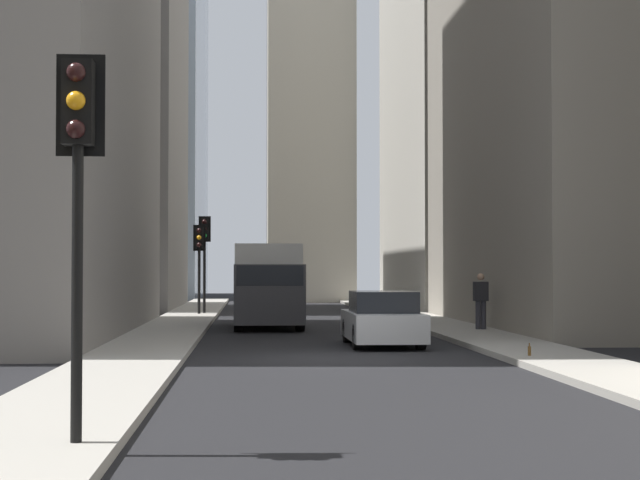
# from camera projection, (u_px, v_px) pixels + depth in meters

# --- Properties ---
(ground_plane) EXTENTS (135.00, 135.00, 0.00)m
(ground_plane) POSITION_uv_depth(u_px,v_px,m) (341.00, 358.00, 23.11)
(ground_plane) COLOR black
(sidewalk_right) EXTENTS (90.00, 2.20, 0.14)m
(sidewalk_right) POSITION_uv_depth(u_px,v_px,m) (136.00, 356.00, 22.82)
(sidewalk_right) COLOR #A8A399
(sidewalk_right) RESTS_ON ground_plane
(sidewalk_left) EXTENTS (90.00, 2.20, 0.14)m
(sidewalk_left) POSITION_uv_depth(u_px,v_px,m) (540.00, 354.00, 23.42)
(sidewalk_left) COLOR #A8A399
(sidewalk_left) RESTS_ON ground_plane
(building_left_far) EXTENTS (15.92, 10.50, 30.39)m
(building_left_far) POSITION_uv_depth(u_px,v_px,m) (494.00, 15.00, 54.10)
(building_left_far) COLOR #B7B2A5
(building_left_far) RESTS_ON ground_plane
(building_left_midfar) EXTENTS (18.42, 10.50, 18.25)m
(building_left_midfar) POSITION_uv_depth(u_px,v_px,m) (616.00, 62.00, 36.00)
(building_left_midfar) COLOR gray
(building_left_midfar) RESTS_ON ground_plane
(building_right_far) EXTENTS (14.43, 10.00, 20.73)m
(building_right_far) POSITION_uv_depth(u_px,v_px,m) (80.00, 104.00, 52.62)
(building_right_far) COLOR gray
(building_right_far) RESTS_ON ground_plane
(church_spire) EXTENTS (5.93, 5.93, 33.33)m
(church_spire) POSITION_uv_depth(u_px,v_px,m) (310.00, 28.00, 66.13)
(church_spire) COLOR beige
(church_spire) RESTS_ON ground_plane
(delivery_truck) EXTENTS (6.46, 2.25, 2.84)m
(delivery_truck) POSITION_uv_depth(u_px,v_px,m) (268.00, 285.00, 35.61)
(delivery_truck) COLOR silver
(delivery_truck) RESTS_ON ground_plane
(sedan_silver) EXTENTS (4.30, 1.78, 1.42)m
(sedan_silver) POSITION_uv_depth(u_px,v_px,m) (382.00, 320.00, 26.92)
(sedan_silver) COLOR #B7BABF
(sedan_silver) RESTS_ON ground_plane
(traffic_light_foreground) EXTENTS (0.43, 0.52, 4.13)m
(traffic_light_foreground) POSITION_uv_depth(u_px,v_px,m) (78.00, 154.00, 11.03)
(traffic_light_foreground) COLOR black
(traffic_light_foreground) RESTS_ON sidewalk_right
(traffic_light_midblock) EXTENTS (0.43, 0.52, 3.74)m
(traffic_light_midblock) POSITION_uv_depth(u_px,v_px,m) (199.00, 248.00, 43.79)
(traffic_light_midblock) COLOR black
(traffic_light_midblock) RESTS_ON sidewalk_right
(traffic_light_far_junction) EXTENTS (0.43, 0.52, 4.14)m
(traffic_light_far_junction) POSITION_uv_depth(u_px,v_px,m) (204.00, 242.00, 44.57)
(traffic_light_far_junction) COLOR black
(traffic_light_far_junction) RESTS_ON sidewalk_right
(pedestrian) EXTENTS (0.26, 0.44, 1.72)m
(pedestrian) POSITION_uv_depth(u_px,v_px,m) (481.00, 299.00, 32.14)
(pedestrian) COLOR #33333D
(pedestrian) RESTS_ON sidewalk_left
(discarded_bottle) EXTENTS (0.07, 0.07, 0.27)m
(discarded_bottle) POSITION_uv_depth(u_px,v_px,m) (529.00, 351.00, 22.11)
(discarded_bottle) COLOR brown
(discarded_bottle) RESTS_ON sidewalk_left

